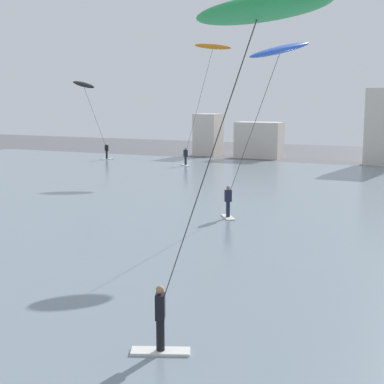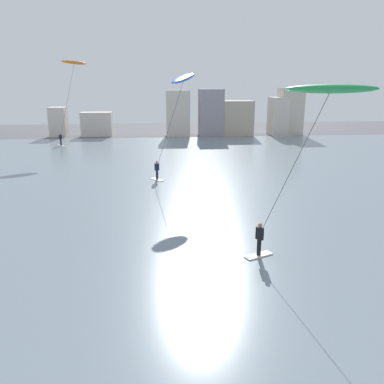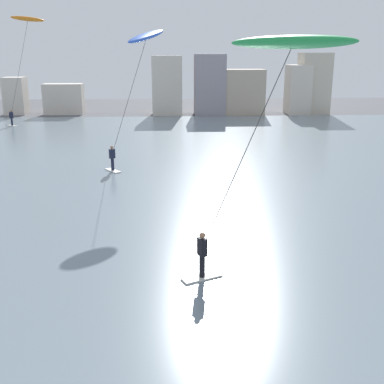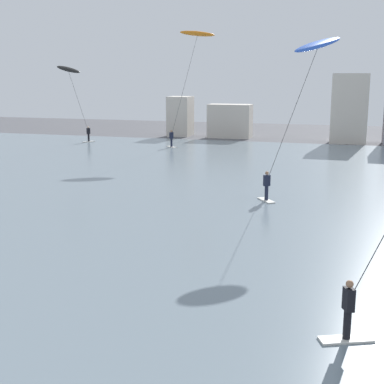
# 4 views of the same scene
# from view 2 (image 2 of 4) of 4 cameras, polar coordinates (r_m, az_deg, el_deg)

# --- Properties ---
(water_bay) EXTENTS (84.00, 52.00, 0.10)m
(water_bay) POSITION_cam_2_polar(r_m,az_deg,el_deg) (33.59, -1.99, 2.27)
(water_bay) COLOR slate
(water_bay) RESTS_ON ground
(far_shore_buildings) EXTENTS (40.16, 5.08, 7.41)m
(far_shore_buildings) POSITION_cam_2_polar(r_m,az_deg,el_deg) (62.11, 3.20, 11.35)
(far_shore_buildings) COLOR beige
(far_shore_buildings) RESTS_ON ground
(kitesurfer_green) EXTENTS (5.11, 2.85, 7.88)m
(kitesurfer_green) POSITION_cam_2_polar(r_m,az_deg,el_deg) (17.07, 19.20, 12.67)
(kitesurfer_green) COLOR silver
(kitesurfer_green) RESTS_ON water_bay
(kitesurfer_orange) EXTENTS (4.79, 2.26, 10.93)m
(kitesurfer_orange) POSITION_cam_2_polar(r_m,az_deg,el_deg) (53.20, -17.42, 17.04)
(kitesurfer_orange) COLOR silver
(kitesurfer_orange) RESTS_ON water_bay
(kitesurfer_blue) EXTENTS (4.38, 3.84, 8.90)m
(kitesurfer_blue) POSITION_cam_2_polar(r_m,az_deg,el_deg) (32.11, -1.56, 15.70)
(kitesurfer_blue) COLOR silver
(kitesurfer_blue) RESTS_ON water_bay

